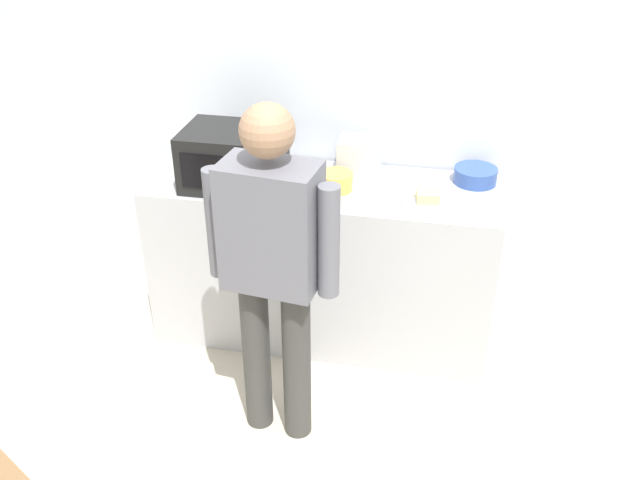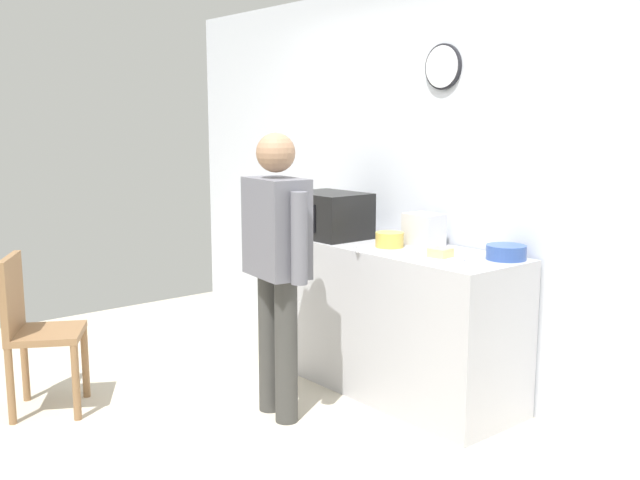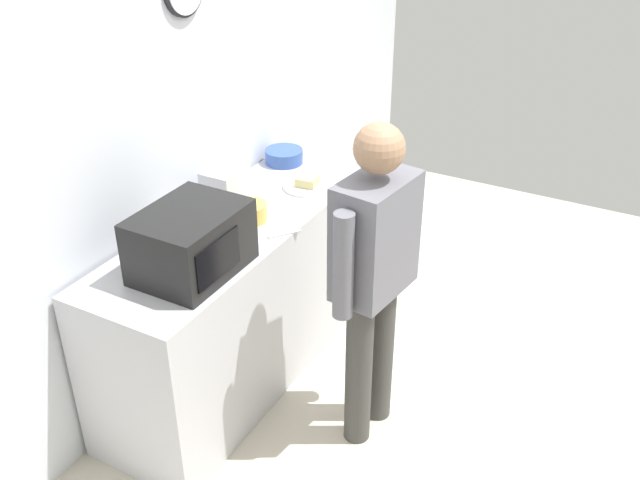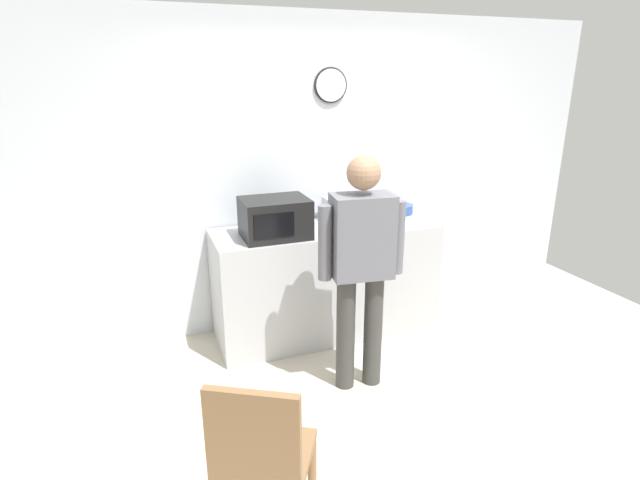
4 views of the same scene
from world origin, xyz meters
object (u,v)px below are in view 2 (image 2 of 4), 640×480
salad_bowl (506,252)px  toaster (424,229)px  wooden_chair (33,326)px  person_standing (277,254)px  fork_utensil (356,250)px  microwave (329,215)px  cereal_bowl (389,240)px  spoon_utensil (394,240)px  sandwich_plate (440,256)px

salad_bowl → toaster: toaster is taller
wooden_chair → person_standing: bearing=47.8°
fork_utensil → salad_bowl: bearing=31.2°
microwave → cereal_bowl: 0.54m
microwave → wooden_chair: bearing=-107.9°
microwave → fork_utensil: microwave is taller
person_standing → spoon_utensil: bearing=89.9°
microwave → fork_utensil: (0.48, -0.19, -0.15)m
spoon_utensil → person_standing: 0.94m
cereal_bowl → fork_utensil: bearing=-101.9°
sandwich_plate → fork_utensil: bearing=-162.5°
microwave → cereal_bowl: microwave is taller
sandwich_plate → cereal_bowl: size_ratio=1.58×
person_standing → fork_utensil: bearing=80.5°
microwave → salad_bowl: size_ratio=2.23×
sandwich_plate → salad_bowl: salad_bowl is taller
microwave → person_standing: (0.39, -0.72, -0.13)m
fork_utensil → person_standing: 0.54m
toaster → fork_utensil: 0.47m
microwave → person_standing: person_standing is taller
wooden_chair → salad_bowl: bearing=48.6°
sandwich_plate → wooden_chair: (-1.57, -1.76, -0.43)m
microwave → sandwich_plate: size_ratio=1.82×
microwave → salad_bowl: bearing=12.2°
salad_bowl → cereal_bowl: size_ratio=1.29×
sandwich_plate → wooden_chair: size_ratio=0.29×
salad_bowl → spoon_utensil: bearing=-177.2°
cereal_bowl → person_standing: bearing=-100.2°
salad_bowl → spoon_utensil: size_ratio=1.32×
microwave → sandwich_plate: bearing=-1.4°
sandwich_plate → spoon_utensil: 0.66m
fork_utensil → wooden_chair: size_ratio=0.18×
toaster → person_standing: person_standing is taller
spoon_utensil → microwave: bearing=-150.0°
toaster → person_standing: (-0.23, -0.97, -0.08)m
sandwich_plate → toaster: size_ratio=1.25×
cereal_bowl → fork_utensil: (-0.05, -0.23, -0.04)m
microwave → fork_utensil: 0.53m
cereal_bowl → person_standing: person_standing is taller
microwave → cereal_bowl: (0.53, 0.04, -0.10)m
person_standing → wooden_chair: bearing=-132.2°
toaster → fork_utensil: bearing=-107.4°
salad_bowl → fork_utensil: 0.88m
sandwich_plate → fork_utensil: (-0.52, -0.16, -0.01)m
spoon_utensil → sandwich_plate: bearing=-22.3°
cereal_bowl → person_standing: (-0.14, -0.76, -0.02)m
salad_bowl → wooden_chair: salad_bowl is taller
toaster → sandwich_plate: bearing=-36.1°
microwave → wooden_chair: microwave is taller
cereal_bowl → wooden_chair: size_ratio=0.19×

